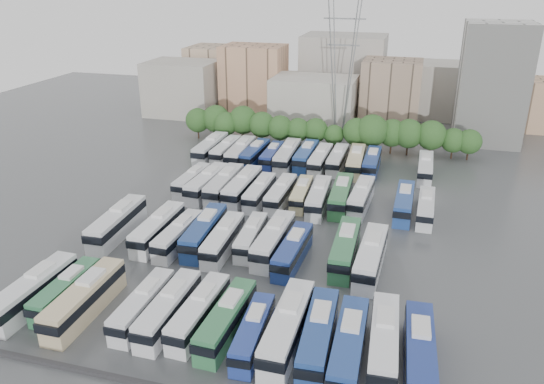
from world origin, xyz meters
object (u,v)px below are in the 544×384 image
(bus_r1_s11, at_px, (371,256))
(bus_r2_s13, at_px, (426,207))
(bus_r1_s2, at_px, (158,228))
(bus_r3_s3, at_px, (255,154))
(bus_r2_s9, at_px, (341,195))
(bus_r3_s13, at_px, (425,168))
(bus_r1_s6, at_px, (251,236))
(bus_r3_s10, at_px, (372,162))
(bus_r0_s1, at_px, (66,290))
(bus_r2_s3, at_px, (224,184))
(electricity_pylon, at_px, (343,57))
(bus_r3_s4, at_px, (272,156))
(bus_r0_s4, at_px, (143,305))
(bus_r0_s6, at_px, (199,312))
(bus_r2_s12, at_px, (404,202))
(bus_r2_s10, at_px, (361,197))
(bus_r0_s5, at_px, (169,309))
(bus_r1_s5, at_px, (223,239))
(bus_r3_s8, at_px, (337,159))
(apartment_tower, at_px, (492,84))
(bus_r2_s4, at_px, (243,187))
(bus_r2_s6, at_px, (281,193))
(bus_r0_s7, at_px, (227,319))
(bus_r1_s7, at_px, (274,240))
(bus_r1_s10, at_px, (345,248))
(bus_r1_s0, at_px, (117,223))
(bus_r0_s8, at_px, (253,332))
(bus_r2_s5, at_px, (260,192))
(bus_r2_s2, at_px, (207,183))
(bus_r3_s6, at_px, (306,156))
(bus_r2_s1, at_px, (192,180))
(bus_r0_s12, at_px, (384,341))
(bus_r0_s0, at_px, (34,290))
(bus_r3_s2, at_px, (241,152))
(bus_r0_s10, at_px, (318,335))
(bus_r3_s1, at_px, (226,150))
(bus_r3_s0, at_px, (211,148))
(bus_r0_s9, at_px, (288,327))
(bus_r1_s4, at_px, (204,231))
(bus_r1_s3, at_px, (178,235))
(bus_r0_s11, at_px, (349,346))
(bus_r2_s7, at_px, (302,194))
(bus_r3_s5, at_px, (287,156))
(bus_r3_s9, at_px, (356,161))
(bus_r0_s2, at_px, (85,299))
(bus_r1_s8, at_px, (293,250))
(bus_r3_s7, at_px, (320,159))

(bus_r1_s11, height_order, bus_r2_s13, bus_r1_s11)
(bus_r1_s2, bearing_deg, bus_r3_s3, 84.64)
(bus_r2_s9, relative_size, bus_r3_s13, 1.07)
(bus_r1_s6, relative_size, bus_r3_s10, 0.89)
(bus_r0_s1, relative_size, bus_r2_s3, 0.84)
(electricity_pylon, height_order, bus_r3_s4, electricity_pylon)
(bus_r0_s4, bearing_deg, bus_r0_s6, 3.80)
(bus_r2_s12, bearing_deg, bus_r2_s10, 176.56)
(bus_r0_s5, distance_m, bus_r3_s3, 53.20)
(bus_r1_s5, xyz_separation_m, bus_r3_s8, (9.81, 37.26, 0.01))
(apartment_tower, bearing_deg, bus_r2_s9, -119.66)
(bus_r0_s6, relative_size, bus_r2_s4, 0.90)
(bus_r0_s1, distance_m, bus_r2_s6, 38.16)
(bus_r1_s2, height_order, bus_r2_s3, bus_r2_s3)
(bus_r0_s4, height_order, bus_r1_s11, bus_r1_s11)
(bus_r0_s7, bearing_deg, bus_r3_s10, 82.01)
(bus_r1_s7, distance_m, bus_r1_s10, 9.79)
(electricity_pylon, distance_m, bus_r2_s10, 41.54)
(bus_r1_s0, distance_m, bus_r1_s11, 36.49)
(bus_r0_s8, xyz_separation_m, bus_r1_s6, (-6.65, 20.10, 0.02))
(bus_r1_s11, bearing_deg, bus_r2_s5, 141.61)
(bus_r2_s2, height_order, bus_r3_s6, bus_r2_s2)
(bus_r3_s3, bearing_deg, bus_r0_s4, -83.98)
(bus_r1_s7, height_order, bus_r2_s1, bus_r1_s7)
(electricity_pylon, relative_size, bus_r2_s5, 2.90)
(bus_r2_s13, relative_size, bus_r3_s10, 0.93)
(bus_r0_s12, xyz_separation_m, bus_r2_s3, (-29.75, 34.68, 0.09))
(bus_r0_s0, xyz_separation_m, bus_r3_s2, (6.78, 53.67, 0.06))
(bus_r0_s10, distance_m, bus_r3_s8, 54.79)
(bus_r3_s1, bearing_deg, bus_r3_s0, -174.49)
(bus_r0_s9, relative_size, bus_r2_s6, 1.13)
(bus_r1_s4, bearing_deg, bus_r2_s4, 87.54)
(bus_r3_s1, distance_m, bus_r3_s2, 3.68)
(bus_r1_s3, bearing_deg, bus_r1_s0, 178.17)
(bus_r0_s11, height_order, bus_r3_s3, bus_r0_s11)
(bus_r0_s12, bearing_deg, bus_r2_s1, 132.65)
(bus_r1_s0, xyz_separation_m, bus_r2_s5, (16.35, 17.31, -0.29))
(bus_r1_s3, bearing_deg, bus_r1_s2, 168.72)
(bus_r3_s10, bearing_deg, bus_r2_s7, -117.98)
(bus_r0_s0, bearing_deg, bus_r1_s0, 91.70)
(bus_r2_s13, height_order, bus_r3_s8, bus_r3_s8)
(bus_r0_s11, bearing_deg, bus_r3_s5, 108.75)
(apartment_tower, xyz_separation_m, bus_r3_s13, (-12.65, -27.72, -11.13))
(bus_r1_s7, xyz_separation_m, bus_r1_s10, (9.79, 0.23, 0.03))
(bus_r3_s9, bearing_deg, bus_r0_s11, -85.66)
(bus_r1_s10, bearing_deg, bus_r0_s2, -144.42)
(bus_r3_s0, relative_size, bus_r3_s8, 1.12)
(bus_r0_s0, height_order, bus_r0_s6, bus_r0_s0)
(bus_r2_s1, bearing_deg, bus_r1_s8, -39.07)
(bus_r1_s8, distance_m, bus_r3_s7, 36.81)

